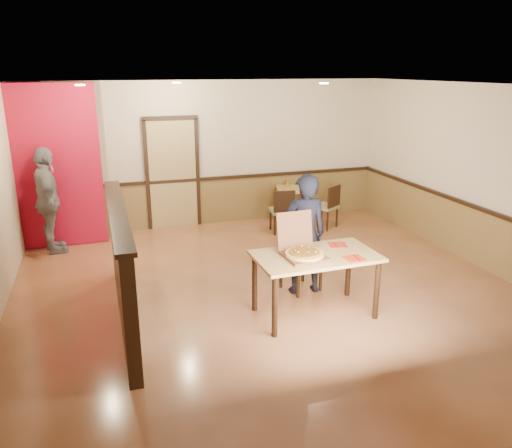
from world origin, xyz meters
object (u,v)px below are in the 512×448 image
at_px(main_table, 316,263).
at_px(side_chair_right, 328,205).
at_px(passerby, 48,201).
at_px(condiment, 288,183).
at_px(pizza_box, 303,251).
at_px(diner_chair, 298,252).
at_px(side_chair_left, 283,209).
at_px(side_table, 293,196).
at_px(diner, 304,234).

xyz_separation_m(main_table, side_chair_right, (1.72, 3.21, -0.23)).
height_order(passerby, condiment, passerby).
height_order(passerby, pizza_box, passerby).
distance_m(diner_chair, pizza_box, 0.94).
bearing_deg(diner_chair, pizza_box, -125.00).
bearing_deg(condiment, side_chair_left, -117.87).
bearing_deg(condiment, side_table, -66.88).
bearing_deg(passerby, diner_chair, -138.86).
bearing_deg(side_table, side_chair_right, -51.25).
bearing_deg(diner_chair, side_table, 53.86).
bearing_deg(diner, side_chair_left, -99.27).
bearing_deg(side_table, diner_chair, -110.62).
bearing_deg(side_chair_right, pizza_box, 26.59).
bearing_deg(main_table, diner, 77.43).
xyz_separation_m(diner, passerby, (-3.43, 2.77, 0.05)).
relative_size(side_chair_right, condiment, 6.50).
bearing_deg(diner_chair, diner, -97.37).
bearing_deg(diner, passerby, -33.76).
bearing_deg(side_table, pizza_box, -110.38).
bearing_deg(diner, side_chair_right, -116.98).
distance_m(passerby, pizza_box, 4.65).
bearing_deg(main_table, side_chair_left, 74.87).
xyz_separation_m(side_table, diner, (-1.10, -3.14, 0.31)).
bearing_deg(passerby, main_table, -147.59).
xyz_separation_m(side_table, condiment, (-0.06, 0.14, 0.24)).
distance_m(side_chair_right, pizza_box, 3.76).
relative_size(main_table, passerby, 0.86).
distance_m(side_chair_left, condiment, 0.90).
relative_size(side_chair_left, diner, 0.51).
bearing_deg(pizza_box, passerby, 128.55).
xyz_separation_m(side_chair_right, side_table, (-0.48, 0.60, 0.06)).
distance_m(main_table, condiment, 4.13).
bearing_deg(pizza_box, main_table, -2.71).
height_order(diner, passerby, passerby).
distance_m(diner, passerby, 4.41).
bearing_deg(side_chair_right, main_table, 29.03).
bearing_deg(passerby, condiment, -94.85).
xyz_separation_m(side_chair_left, side_table, (0.46, 0.61, 0.07)).
distance_m(diner, pizza_box, 0.75).
xyz_separation_m(main_table, passerby, (-3.30, 3.44, 0.20)).
distance_m(diner_chair, side_chair_left, 2.47).
bearing_deg(side_chair_left, diner_chair, 80.69).
xyz_separation_m(side_table, pizza_box, (-1.42, -3.82, 0.34)).
bearing_deg(condiment, side_chair_right, -53.78).
distance_m(pizza_box, condiment, 4.19).
height_order(main_table, pizza_box, pizza_box).
bearing_deg(side_chair_left, side_chair_right, -173.06).
xyz_separation_m(side_chair_left, condiment, (0.40, 0.75, 0.31)).
distance_m(side_table, passerby, 4.57).
distance_m(side_chair_right, passerby, 5.05).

